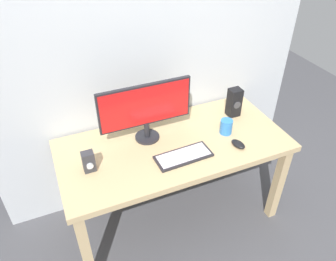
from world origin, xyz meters
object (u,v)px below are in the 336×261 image
(audio_controller, at_px, (89,162))
(monitor, at_px, (145,108))
(keyboard_primary, at_px, (183,156))
(coffee_mug, at_px, (226,127))
(speaker_right, at_px, (234,102))
(desk, at_px, (174,153))
(mouse, at_px, (238,144))

(audio_controller, bearing_deg, monitor, 21.58)
(keyboard_primary, height_order, coffee_mug, coffee_mug)
(keyboard_primary, bearing_deg, audio_controller, 168.52)
(keyboard_primary, bearing_deg, monitor, 116.36)
(keyboard_primary, bearing_deg, speaker_right, 27.99)
(monitor, xyz_separation_m, coffee_mug, (0.52, -0.17, -0.18))
(desk, distance_m, mouse, 0.44)
(audio_controller, bearing_deg, coffee_mug, 0.06)
(mouse, distance_m, coffee_mug, 0.16)
(mouse, xyz_separation_m, coffee_mug, (-0.00, 0.16, 0.04))
(audio_controller, bearing_deg, desk, 3.47)
(speaker_right, bearing_deg, monitor, -179.55)
(mouse, distance_m, audio_controller, 0.97)
(speaker_right, bearing_deg, coffee_mug, -133.61)
(keyboard_primary, bearing_deg, mouse, -6.35)
(speaker_right, xyz_separation_m, coffee_mug, (-0.17, -0.17, -0.06))
(monitor, bearing_deg, coffee_mug, -17.88)
(mouse, height_order, speaker_right, speaker_right)
(mouse, bearing_deg, speaker_right, 50.59)
(coffee_mug, bearing_deg, speaker_right, 46.39)
(monitor, distance_m, keyboard_primary, 0.39)
(mouse, bearing_deg, keyboard_primary, 160.61)
(coffee_mug, bearing_deg, monitor, 162.12)
(mouse, bearing_deg, coffee_mug, 77.15)
(keyboard_primary, xyz_separation_m, audio_controller, (-0.57, 0.12, 0.06))
(monitor, relative_size, mouse, 5.76)
(keyboard_primary, height_order, mouse, mouse)
(monitor, xyz_separation_m, mouse, (0.52, -0.33, -0.22))
(mouse, relative_size, audio_controller, 0.80)
(speaker_right, distance_m, coffee_mug, 0.25)
(speaker_right, relative_size, audio_controller, 1.61)
(monitor, xyz_separation_m, audio_controller, (-0.43, -0.17, -0.17))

